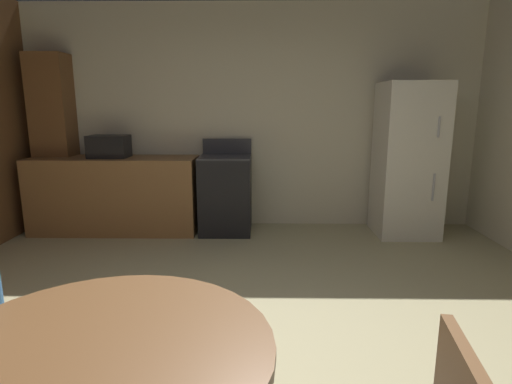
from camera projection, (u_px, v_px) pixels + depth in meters
name	position (u px, v px, depth m)	size (l,w,h in m)	color
ground_plane	(238.00, 380.00, 2.31)	(14.00, 14.00, 0.00)	tan
wall_back	(252.00, 118.00, 5.13)	(5.82, 0.12, 2.70)	beige
kitchen_counter	(116.00, 195.00, 4.95)	(1.95, 0.60, 0.90)	olive
pantry_column	(56.00, 143.00, 5.02)	(0.44, 0.36, 2.10)	brown
oven_range	(226.00, 194.00, 4.93)	(0.60, 0.60, 1.10)	black
refrigerator	(408.00, 160.00, 4.76)	(0.68, 0.68, 1.76)	silver
microwave	(109.00, 146.00, 4.84)	(0.44, 0.32, 0.26)	black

